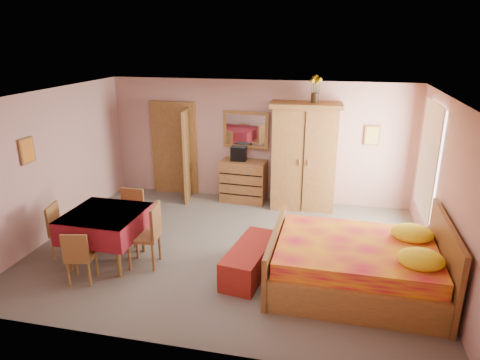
% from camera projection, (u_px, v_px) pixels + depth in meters
% --- Properties ---
extents(floor, '(6.50, 6.50, 0.00)m').
position_uv_depth(floor, '(231.00, 249.00, 7.31)').
color(floor, slate).
rests_on(floor, ground).
extents(ceiling, '(6.50, 6.50, 0.00)m').
position_uv_depth(ceiling, '(229.00, 95.00, 6.48)').
color(ceiling, brown).
rests_on(ceiling, wall_back).
extents(wall_back, '(6.50, 0.10, 2.60)m').
position_uv_depth(wall_back, '(258.00, 141.00, 9.21)').
color(wall_back, tan).
rests_on(wall_back, floor).
extents(wall_front, '(6.50, 0.10, 2.60)m').
position_uv_depth(wall_front, '(174.00, 247.00, 4.59)').
color(wall_front, tan).
rests_on(wall_front, floor).
extents(wall_left, '(0.10, 5.00, 2.60)m').
position_uv_depth(wall_left, '(52.00, 164.00, 7.57)').
color(wall_left, tan).
rests_on(wall_left, floor).
extents(wall_right, '(0.10, 5.00, 2.60)m').
position_uv_depth(wall_right, '(446.00, 192.00, 6.23)').
color(wall_right, tan).
rests_on(wall_right, floor).
extents(doorway, '(1.06, 0.12, 2.15)m').
position_uv_depth(doorway, '(175.00, 149.00, 9.66)').
color(doorway, '#9E6B35').
rests_on(doorway, floor).
extents(window, '(0.08, 1.40, 1.95)m').
position_uv_depth(window, '(429.00, 160.00, 7.30)').
color(window, white).
rests_on(window, wall_right).
extents(picture_left, '(0.04, 0.32, 0.42)m').
position_uv_depth(picture_left, '(27.00, 151.00, 6.88)').
color(picture_left, orange).
rests_on(picture_left, wall_left).
extents(picture_back, '(0.30, 0.04, 0.40)m').
position_uv_depth(picture_back, '(372.00, 135.00, 8.62)').
color(picture_back, '#D8BF59').
rests_on(picture_back, wall_back).
extents(chest_of_drawers, '(1.00, 0.55, 0.92)m').
position_uv_depth(chest_of_drawers, '(244.00, 181.00, 9.29)').
color(chest_of_drawers, '#925D31').
rests_on(chest_of_drawers, floor).
extents(wall_mirror, '(1.00, 0.14, 0.79)m').
position_uv_depth(wall_mirror, '(246.00, 130.00, 9.14)').
color(wall_mirror, silver).
rests_on(wall_mirror, wall_back).
extents(stereo, '(0.34, 0.25, 0.30)m').
position_uv_depth(stereo, '(239.00, 154.00, 9.15)').
color(stereo, black).
rests_on(stereo, chest_of_drawers).
extents(floor_lamp, '(0.31, 0.31, 1.93)m').
position_uv_depth(floor_lamp, '(278.00, 160.00, 9.05)').
color(floor_lamp, black).
rests_on(floor_lamp, floor).
extents(wardrobe, '(1.45, 0.81, 2.21)m').
position_uv_depth(wardrobe, '(304.00, 157.00, 8.77)').
color(wardrobe, '#A36E37').
rests_on(wardrobe, floor).
extents(sunflower_vase, '(0.22, 0.22, 0.53)m').
position_uv_depth(sunflower_vase, '(315.00, 89.00, 8.30)').
color(sunflower_vase, yellow).
rests_on(sunflower_vase, wardrobe).
extents(bed, '(2.43, 1.93, 1.12)m').
position_uv_depth(bed, '(356.00, 252.00, 6.05)').
color(bed, red).
rests_on(bed, floor).
extents(bench, '(0.70, 1.42, 0.45)m').
position_uv_depth(bench, '(250.00, 260.00, 6.50)').
color(bench, maroon).
rests_on(bench, floor).
extents(dining_table, '(1.16, 1.16, 0.84)m').
position_uv_depth(dining_table, '(107.00, 237.00, 6.81)').
color(dining_table, maroon).
rests_on(dining_table, floor).
extents(chair_south, '(0.45, 0.45, 0.83)m').
position_uv_depth(chair_south, '(81.00, 256.00, 6.23)').
color(chair_south, olive).
rests_on(chair_south, floor).
extents(chair_north, '(0.43, 0.43, 0.93)m').
position_uv_depth(chair_north, '(129.00, 217.00, 7.41)').
color(chair_north, '#A27537').
rests_on(chair_north, floor).
extents(chair_west, '(0.48, 0.48, 0.91)m').
position_uv_depth(chair_west, '(66.00, 231.00, 6.93)').
color(chair_west, '#A77438').
rests_on(chair_west, floor).
extents(chair_east, '(0.52, 0.52, 1.02)m').
position_uv_depth(chair_east, '(144.00, 235.00, 6.65)').
color(chair_east, '#925B31').
rests_on(chair_east, floor).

